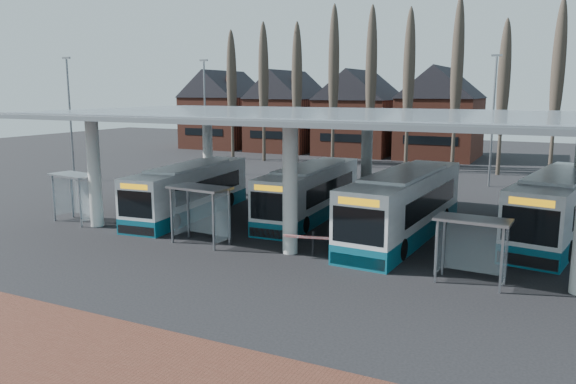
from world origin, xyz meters
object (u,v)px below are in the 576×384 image
at_px(bus_0, 190,191).
at_px(bus_3, 558,208).
at_px(bus_1, 310,193).
at_px(shelter_2, 473,236).
at_px(bus_2, 404,206).
at_px(shelter_1, 202,202).
at_px(shelter_0, 77,187).

bearing_deg(bus_0, bus_3, 4.37).
bearing_deg(bus_1, shelter_2, -39.47).
xyz_separation_m(bus_2, shelter_2, (4.19, -5.75, 0.28)).
height_order(bus_3, shelter_1, bus_3).
height_order(bus_1, shelter_2, bus_1).
relative_size(bus_1, shelter_0, 3.51).
distance_m(bus_3, shelter_2, 9.33).
bearing_deg(bus_2, shelter_1, -144.00).
height_order(bus_0, bus_1, bus_1).
distance_m(bus_1, bus_2, 6.53).
xyz_separation_m(bus_0, bus_1, (6.83, 2.57, 0.02)).
height_order(shelter_1, shelter_2, shelter_1).
height_order(bus_3, shelter_2, bus_3).
bearing_deg(shelter_0, shelter_1, 5.42).
distance_m(bus_1, shelter_2, 13.00).
xyz_separation_m(shelter_0, shelter_2, (21.90, -0.88, -0.13)).
distance_m(bus_1, bus_3, 13.32).
relative_size(bus_3, shelter_2, 4.33).
relative_size(bus_0, shelter_2, 3.91).
relative_size(bus_2, bus_3, 1.00).
bearing_deg(bus_0, bus_2, -3.58).
bearing_deg(bus_2, bus_3, 26.91).
bearing_deg(bus_2, shelter_0, -161.38).
bearing_deg(bus_2, shelter_2, -50.72).
bearing_deg(bus_1, bus_0, -161.90).
bearing_deg(shelter_0, bus_2, 25.13).
bearing_deg(shelter_0, bus_0, 52.69).
relative_size(shelter_1, shelter_2, 1.11).
xyz_separation_m(bus_2, shelter_1, (-8.64, -5.56, 0.46)).
bearing_deg(shelter_1, shelter_2, 4.49).
xyz_separation_m(bus_1, shelter_0, (-11.52, -6.93, 0.56)).
relative_size(bus_1, bus_3, 0.91).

